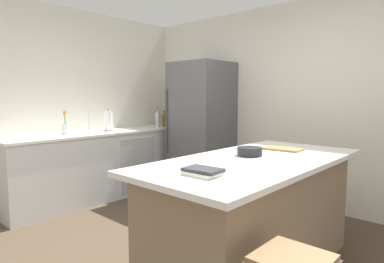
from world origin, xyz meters
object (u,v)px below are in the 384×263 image
Objects in this scene: flower_vase at (65,127)px; cutting_board at (281,149)px; refrigerator at (201,128)px; cookbook_stack at (203,172)px; hot_sauce_bottle at (167,121)px; mixing_bowl at (250,152)px; kitchen_island at (254,214)px; sink_faucet at (90,121)px; whiskey_bottle at (165,120)px; olive_oil_bottle at (169,118)px; soda_bottle at (158,119)px; paper_towel_roll at (108,122)px.

cutting_board is (2.61, 0.78, -0.10)m from flower_vase.
cookbook_stack is (1.83, -2.11, -0.01)m from refrigerator.
hot_sauce_bottle is 1.12× the size of mixing_bowl.
kitchen_island is 0.51m from mixing_bowl.
flower_vase is at bearing 170.27° from cookbook_stack.
whiskey_bottle is (0.14, 1.26, -0.06)m from sink_faucet.
kitchen_island is 3.10m from olive_oil_bottle.
whiskey_bottle is at bearing -66.54° from olive_oil_bottle.
olive_oil_bottle reaches higher than cookbook_stack.
whiskey_bottle is (-2.54, 1.37, 0.56)m from kitchen_island.
olive_oil_bottle is at bearing 139.74° from cookbook_stack.
mixing_bowl is (-0.16, 0.78, 0.01)m from cookbook_stack.
sink_faucet reaches higher than hot_sauce_bottle.
kitchen_island is at bearing -2.49° from sink_faucet.
kitchen_island is 2.75m from sink_faucet.
whiskey_bottle is 2.62m from cutting_board.
cutting_board is (0.05, 0.46, -0.03)m from mixing_bowl.
kitchen_island is at bearing 94.45° from cookbook_stack.
olive_oil_bottle is at bearing 149.51° from mixing_bowl.
refrigerator is 6.45× the size of soda_bottle.
hot_sauce_bottle is at bearing -62.61° from olive_oil_bottle.
olive_oil_bottle is 2.76m from cutting_board.
soda_bottle is at bearing -85.77° from olive_oil_bottle.
whiskey_bottle is at bearing 151.55° from kitchen_island.
sink_faucet is 0.80× the size of cutting_board.
cookbook_stack is at bearing -9.73° from flower_vase.
cookbook_stack is at bearing -38.71° from whiskey_bottle.
refrigerator reaches higher than soda_bottle.
hot_sauce_bottle is at bearing 150.25° from kitchen_island.
cutting_board is at bearing -18.52° from whiskey_bottle.
olive_oil_bottle is (-0.84, 0.15, 0.10)m from refrigerator.
hot_sauce_bottle is (0.05, 1.09, -0.04)m from paper_towel_roll.
mixing_bowl is at bearing -30.49° from olive_oil_bottle.
hot_sauce_bottle reaches higher than kitchen_island.
flower_vase reaches higher than whiskey_bottle.
refrigerator is 7.66× the size of cookbook_stack.
hot_sauce_bottle is 0.10m from whiskey_bottle.
cutting_board is at bearing -26.63° from refrigerator.
olive_oil_bottle is at bearing 88.43° from flower_vase.
soda_bottle is at bearing -171.41° from refrigerator.
cookbook_stack is (2.72, -0.47, -0.08)m from flower_vase.
mixing_bowl is (1.67, -1.32, 0.01)m from refrigerator.
paper_towel_roll is 0.95× the size of olive_oil_bottle.
soda_bottle is (0.07, 1.52, 0.02)m from flower_vase.
refrigerator reaches higher than paper_towel_roll.
sink_faucet is at bearing -96.27° from whiskey_bottle.
whiskey_bottle is at bearing 85.38° from flower_vase.
paper_towel_roll is 2.54m from mixing_bowl.
sink_faucet is at bearing -92.27° from olive_oil_bottle.
soda_bottle is (-0.06, -0.09, 0.02)m from whiskey_bottle.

